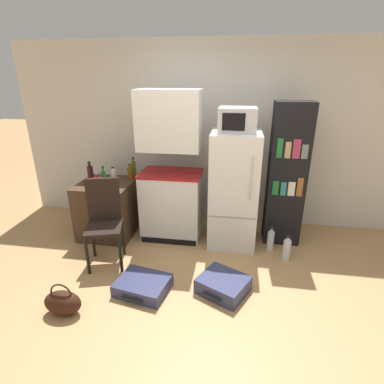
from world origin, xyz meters
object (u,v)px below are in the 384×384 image
at_px(suitcase_large_flat, 223,285).
at_px(bookshelf, 287,176).
at_px(chair, 104,215).
at_px(suitcase_small_flat, 143,285).
at_px(bottle_wine_dark, 90,174).
at_px(bowl, 100,183).
at_px(side_table, 108,208).
at_px(water_bottle_middle, 271,240).
at_px(kitchen_hutch, 171,173).
at_px(bottle_olive_oil, 134,169).
at_px(bottle_amber_beer, 130,173).
at_px(handbag, 63,302).
at_px(bottle_ketchup_red, 97,183).
at_px(microwave, 237,120).
at_px(water_bottle_front, 287,249).
at_px(refrigerator, 234,190).
at_px(bottle_green_tall, 104,178).
at_px(bottle_milk_white, 113,175).

bearing_deg(suitcase_large_flat, bookshelf, 86.55).
bearing_deg(chair, suitcase_large_flat, -31.37).
xyz_separation_m(bookshelf, suitcase_small_flat, (-1.54, -1.33, -0.86)).
distance_m(bottle_wine_dark, suitcase_large_flat, 2.26).
bearing_deg(bookshelf, bowl, -173.81).
xyz_separation_m(side_table, water_bottle_middle, (2.24, -0.12, -0.24)).
distance_m(chair, water_bottle_middle, 2.11).
bearing_deg(kitchen_hutch, chair, -131.96).
relative_size(bottle_olive_oil, bowl, 1.96).
bearing_deg(bottle_amber_beer, handbag, -92.74).
height_order(bottle_olive_oil, bowl, bottle_olive_oil).
relative_size(suitcase_small_flat, handbag, 1.64).
relative_size(bottle_wine_dark, bottle_ketchup_red, 1.47).
height_order(microwave, water_bottle_front, microwave).
bearing_deg(refrigerator, bookshelf, 12.84).
bearing_deg(side_table, suitcase_large_flat, -31.34).
bearing_deg(kitchen_hutch, side_table, -174.60).
bearing_deg(bottle_green_tall, side_table, 112.01).
distance_m(kitchen_hutch, bottle_amber_beer, 0.63).
bearing_deg(microwave, refrigerator, 74.92).
xyz_separation_m(bottle_green_tall, water_bottle_middle, (2.18, 0.03, -0.74)).
bearing_deg(bottle_olive_oil, bottle_amber_beer, -107.06).
distance_m(bottle_wine_dark, water_bottle_middle, 2.53).
relative_size(side_table, water_bottle_front, 2.32).
height_order(bottle_amber_beer, water_bottle_middle, bottle_amber_beer).
bearing_deg(suitcase_large_flat, bottle_ketchup_red, -177.59).
height_order(suitcase_small_flat, water_bottle_middle, water_bottle_middle).
height_order(bottle_amber_beer, water_bottle_front, bottle_amber_beer).
bearing_deg(bottle_milk_white, water_bottle_front, -10.44).
height_order(kitchen_hutch, microwave, kitchen_hutch).
relative_size(kitchen_hutch, handbag, 5.48).
xyz_separation_m(bottle_amber_beer, handbag, (-0.08, -1.78, -0.73)).
bearing_deg(handbag, bottle_ketchup_red, 97.89).
bearing_deg(refrigerator, chair, -155.51).
xyz_separation_m(bottle_milk_white, bowl, (-0.11, -0.20, -0.06)).
bearing_deg(bottle_olive_oil, bowl, -133.65).
bearing_deg(bottle_olive_oil, kitchen_hutch, -19.25).
bearing_deg(handbag, suitcase_small_flat, 33.13).
distance_m(side_table, bookshelf, 2.46).
height_order(refrigerator, bookshelf, bookshelf).
bearing_deg(water_bottle_front, bottle_amber_beer, 166.31).
bearing_deg(bottle_olive_oil, bottle_green_tall, -120.27).
height_order(bottle_green_tall, suitcase_large_flat, bottle_green_tall).
xyz_separation_m(water_bottle_front, water_bottle_middle, (-0.18, 0.19, 0.00)).
bearing_deg(bottle_milk_white, bottle_green_tall, -93.49).
height_order(bottle_wine_dark, chair, bottle_wine_dark).
bearing_deg(water_bottle_middle, suitcase_small_flat, -143.50).
relative_size(microwave, bottle_amber_beer, 2.06).
height_order(side_table, handbag, side_table).
height_order(bookshelf, bottle_milk_white, bookshelf).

